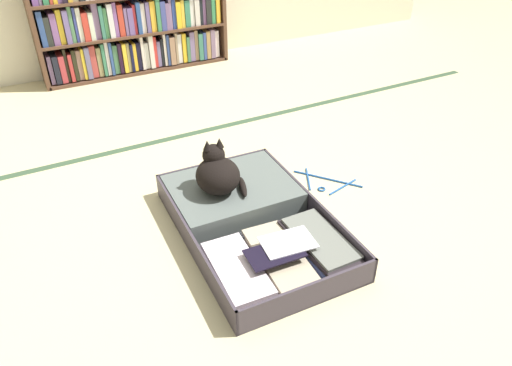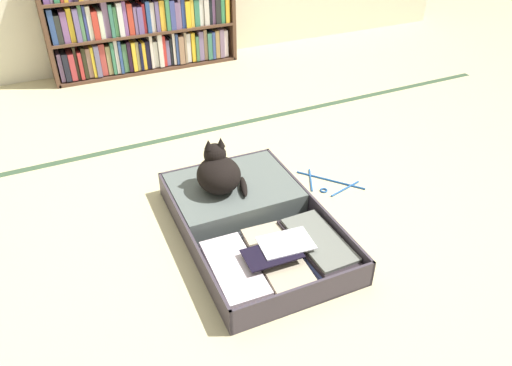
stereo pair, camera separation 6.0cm
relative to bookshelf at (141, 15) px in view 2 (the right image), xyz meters
The scene contains 6 objects.
ground_plane 2.30m from the bookshelf, 92.31° to the right, with size 10.00×10.00×0.00m, color #C8BD8E.
tatami_border 1.34m from the bookshelf, 94.13° to the right, with size 4.80×0.05×0.00m.
bookshelf is the anchor object (origin of this frame).
open_suitcase 2.29m from the bookshelf, 93.38° to the right, with size 0.65×1.01×0.13m.
black_cat 2.10m from the bookshelf, 95.61° to the right, with size 0.26×0.25×0.26m.
clothes_hanger 2.21m from the bookshelf, 79.35° to the right, with size 0.28×0.31×0.01m.
Camera 2 is at (-0.78, -1.61, 1.42)m, focal length 33.53 mm.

